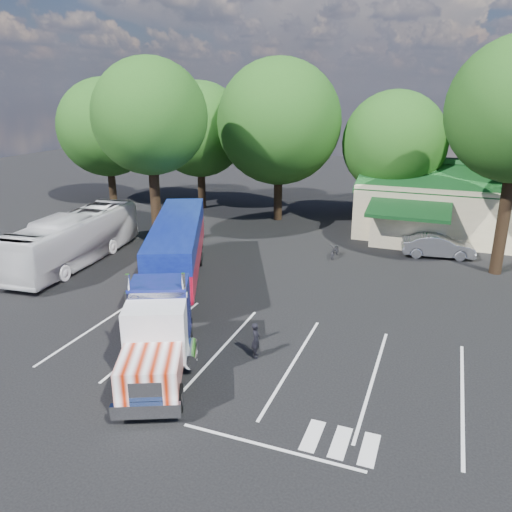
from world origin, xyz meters
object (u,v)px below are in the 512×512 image
(woman, at_px, (256,340))
(bicycle, at_px, (335,250))
(silver_sedan, at_px, (438,246))
(tour_bus, at_px, (75,239))
(semi_truck, at_px, (174,262))

(woman, distance_m, bicycle, 14.00)
(woman, distance_m, silver_sedan, 17.73)
(tour_bus, bearing_deg, semi_truck, -25.40)
(semi_truck, bearing_deg, bicycle, 34.57)
(woman, height_order, silver_sedan, woman)
(semi_truck, xyz_separation_m, silver_sedan, (12.44, 12.75, -1.46))
(tour_bus, relative_size, silver_sedan, 2.50)
(woman, relative_size, bicycle, 0.84)
(tour_bus, distance_m, silver_sedan, 23.49)
(semi_truck, relative_size, tour_bus, 1.56)
(silver_sedan, bearing_deg, woman, 149.16)
(tour_bus, xyz_separation_m, silver_sedan, (21.43, 9.59, -0.84))
(woman, relative_size, silver_sedan, 0.33)
(tour_bus, bearing_deg, silver_sedan, 18.10)
(bicycle, xyz_separation_m, tour_bus, (-15.13, -7.09, 1.12))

